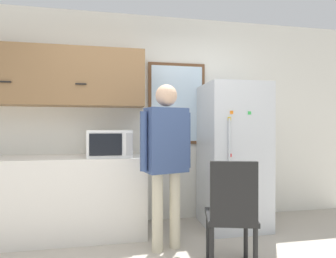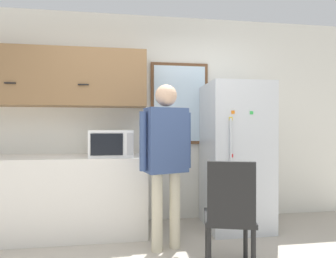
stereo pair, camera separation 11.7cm
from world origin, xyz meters
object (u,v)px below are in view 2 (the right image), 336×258
microwave (112,143)px  refrigerator (235,155)px  chair (230,212)px  person (166,149)px

microwave → refrigerator: size_ratio=0.27×
chair → refrigerator: bearing=-100.0°
microwave → chair: (1.02, -0.96, -0.52)m
microwave → refrigerator: bearing=2.3°
person → refrigerator: bearing=11.5°
person → chair: person is taller
microwave → person: (0.56, -0.43, -0.04)m
person → refrigerator: 1.05m
refrigerator → chair: (-0.46, -1.02, -0.35)m
person → chair: 0.85m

